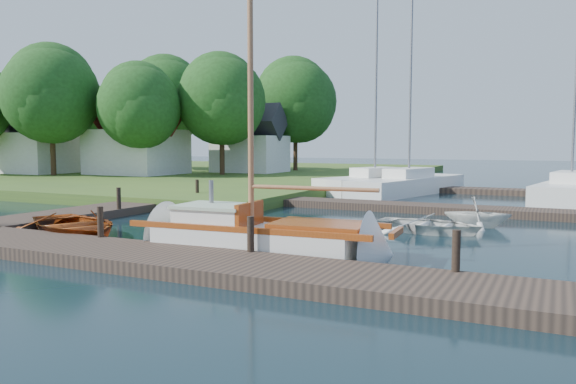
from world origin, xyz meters
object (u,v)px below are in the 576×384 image
at_px(tree_3, 222,99).
at_px(tender_a, 207,212).
at_px(mooring_post_1, 100,222).
at_px(house_a, 137,140).
at_px(tree_1, 51,94).
at_px(tree_2, 140,106).
at_px(mooring_post_2, 251,234).
at_px(house_c, 250,145).
at_px(mooring_post_4, 119,198).
at_px(sailboat, 265,241).
at_px(tender_c, 429,222).
at_px(tender_d, 478,210).
at_px(marina_boat_3, 571,189).
at_px(mooring_post_5, 197,188).
at_px(tree_7, 296,101).
at_px(tree_5, 78,112).
at_px(dinghy, 73,222).
at_px(marina_boat_0, 375,182).
at_px(marina_boat_1, 409,183).
at_px(mooring_post_3, 456,251).
at_px(tree_4, 167,99).
at_px(house_b, 36,143).

bearing_deg(tree_3, tender_a, -58.95).
bearing_deg(mooring_post_1, house_a, 128.99).
relative_size(tree_1, tree_2, 1.18).
distance_m(mooring_post_2, house_c, 31.19).
bearing_deg(tree_3, mooring_post_2, -56.08).
relative_size(mooring_post_4, tree_3, 0.09).
distance_m(sailboat, tree_2, 26.75).
bearing_deg(tender_c, tender_d, -26.74).
relative_size(mooring_post_1, tender_c, 0.25).
relative_size(marina_boat_3, tree_2, 1.44).
relative_size(mooring_post_5, tree_1, 0.09).
bearing_deg(mooring_post_4, marina_boat_3, 42.28).
height_order(tender_c, tree_7, tree_7).
bearing_deg(house_a, tree_7, 51.47).
bearing_deg(tree_1, marina_boat_3, 3.16).
bearing_deg(tender_c, sailboat, 157.20).
bearing_deg(tree_1, mooring_post_5, -22.53).
height_order(house_a, tree_2, tree_2).
xyz_separation_m(tender_d, tree_1, (-29.33, 8.85, 5.54)).
relative_size(mooring_post_4, tree_5, 0.10).
bearing_deg(tender_a, dinghy, 178.01).
distance_m(mooring_post_4, marina_boat_0, 15.06).
xyz_separation_m(mooring_post_5, house_a, (-13.00, 11.00, 2.26)).
relative_size(house_a, house_c, 1.19).
xyz_separation_m(mooring_post_4, tender_a, (3.52, 0.59, -0.37)).
relative_size(marina_boat_0, marina_boat_1, 0.99).
relative_size(mooring_post_1, tree_7, 0.09).
xyz_separation_m(tree_1, tree_7, (12.00, 14.00, 0.11)).
xyz_separation_m(tender_c, tree_1, (-28.15, 10.68, 5.76)).
distance_m(mooring_post_3, tree_5, 44.11).
relative_size(tree_1, tree_5, 1.14).
height_order(mooring_post_3, tender_a, mooring_post_3).
xyz_separation_m(tender_c, marina_boat_1, (-3.77, 12.73, 0.23)).
bearing_deg(tree_7, tree_3, -104.04).
distance_m(mooring_post_3, tender_d, 8.23).
relative_size(tender_c, tree_1, 0.35).
bearing_deg(marina_boat_1, tree_3, 89.09).
height_order(marina_boat_0, house_a, marina_boat_0).
xyz_separation_m(dinghy, tree_2, (-12.93, 18.03, 4.81)).
bearing_deg(tree_4, sailboat, -48.10).
height_order(mooring_post_4, house_a, house_a).
bearing_deg(tender_a, tender_c, -67.00).
distance_m(mooring_post_2, tree_4, 36.28).
xyz_separation_m(mooring_post_4, mooring_post_5, (0.00, 5.00, 0.00)).
bearing_deg(house_b, house_a, 14.04).
distance_m(tender_a, house_c, 23.96).
xyz_separation_m(mooring_post_1, tree_4, (-19.00, 27.05, 5.67)).
relative_size(mooring_post_2, tree_5, 0.10).
bearing_deg(mooring_post_5, mooring_post_1, -68.20).
xyz_separation_m(mooring_post_2, tender_d, (3.83, 8.20, -0.15)).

